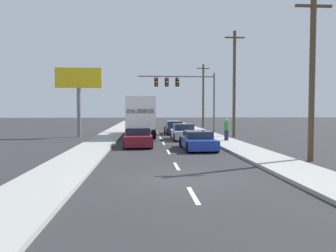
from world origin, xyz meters
TOP-DOWN VIEW (x-y plane):
  - ground_plane at (0.00, 25.00)m, footprint 140.00×140.00m
  - sidewalk_right at (4.72, 20.00)m, footprint 2.34×80.00m
  - sidewalk_left at (-4.72, 20.00)m, footprint 2.34×80.00m
  - lane_markings at (0.00, 20.28)m, footprint 0.14×57.00m
  - box_truck at (-1.75, 18.45)m, footprint 2.63×8.92m
  - car_maroon at (-1.85, 11.04)m, footprint 1.97×4.45m
  - car_navy at (1.66, 22.40)m, footprint 1.87×4.55m
  - car_silver at (1.83, 15.77)m, footprint 1.94×4.17m
  - car_blue at (1.94, 8.92)m, footprint 1.98×4.37m
  - traffic_signal_mast at (2.52, 25.52)m, footprint 8.75×0.69m
  - utility_pole_near at (6.66, 3.78)m, footprint 1.80×0.28m
  - utility_pole_mid at (6.73, 17.93)m, footprint 1.80×0.28m
  - utility_pole_far at (7.07, 35.66)m, footprint 1.80×0.28m
  - roadside_billboard at (-7.41, 19.16)m, footprint 4.20×0.36m
  - pedestrian_near_corner at (4.91, 13.40)m, footprint 0.38×0.38m

SIDE VIEW (x-z plane):
  - ground_plane at x=0.00m, z-range 0.00..0.00m
  - lane_markings at x=0.00m, z-range 0.00..0.01m
  - sidewalk_right at x=4.72m, z-range 0.00..0.14m
  - sidewalk_left at x=-4.72m, z-range 0.00..0.14m
  - car_blue at x=1.94m, z-range -0.04..1.13m
  - car_silver at x=1.83m, z-range -0.07..1.25m
  - car_navy at x=1.66m, z-range -0.07..1.26m
  - car_maroon at x=-1.85m, z-range -0.05..1.24m
  - pedestrian_near_corner at x=4.91m, z-range 0.14..1.81m
  - box_truck at x=-1.75m, z-range 0.26..3.85m
  - utility_pole_near at x=6.66m, z-range 0.14..8.19m
  - roadside_billboard at x=-7.41m, z-range 1.38..7.73m
  - utility_pole_far at x=7.07m, z-range 0.14..9.18m
  - utility_pole_mid at x=6.73m, z-range 0.14..9.75m
  - traffic_signal_mast at x=2.52m, z-range 1.84..8.50m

